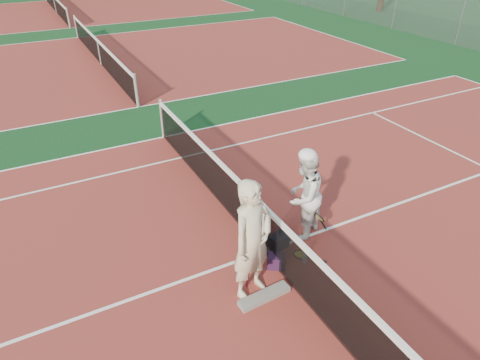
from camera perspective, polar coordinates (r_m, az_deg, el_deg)
name	(u,v)px	position (r m, az deg, el deg)	size (l,w,h in m)	color
ground	(263,252)	(7.91, 3.12, -9.58)	(130.00, 130.00, 0.00)	#0E3416
court_main	(263,252)	(7.91, 3.12, -9.57)	(23.77, 10.97, 0.01)	maroon
court_far_a	(101,64)	(19.55, -18.01, 14.47)	(23.77, 10.97, 0.01)	maroon
court_far_b	(57,12)	(32.66, -23.26, 19.85)	(23.77, 10.97, 0.01)	maroon
net_main	(264,230)	(7.59, 3.23, -6.67)	(0.10, 10.98, 1.02)	black
net_far_a	(99,52)	(19.43, -18.26, 15.89)	(0.10, 10.98, 1.02)	black
net_far_b	(55,4)	(32.58, -23.46, 20.71)	(0.10, 10.98, 1.02)	black
player_a	(252,240)	(6.52, 1.64, -8.06)	(0.76, 0.50, 2.08)	beige
player_b	(304,196)	(7.88, 8.51, -2.09)	(0.86, 0.67, 1.76)	white
racket_red	(250,267)	(7.20, 1.31, -11.48)	(0.24, 0.27, 0.57)	maroon
racket_black_held	(318,223)	(8.28, 10.38, -5.71)	(0.35, 0.27, 0.52)	black
racket_spare	(301,255)	(7.91, 8.14, -9.82)	(0.60, 0.27, 0.03)	black
sports_bag_navy	(278,241)	(7.96, 5.15, -8.13)	(0.34, 0.24, 0.27)	black
sports_bag_purple	(276,261)	(7.55, 4.88, -10.77)	(0.31, 0.21, 0.25)	#26102B
net_cover_canvas	(264,296)	(7.07, 3.26, -15.21)	(0.89, 0.21, 0.09)	slate
water_bottle	(305,255)	(7.70, 8.64, -9.85)	(0.09, 0.09, 0.30)	#C7E7FC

